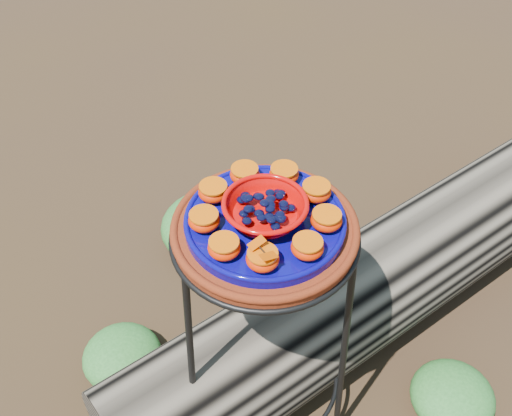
{
  "coord_description": "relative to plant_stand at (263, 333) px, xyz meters",
  "views": [
    {
      "loc": [
        -0.11,
        -0.91,
        1.69
      ],
      "look_at": [
        -0.02,
        0.0,
        0.79
      ],
      "focal_mm": 45.0,
      "sensor_mm": 36.0,
      "label": 1
    }
  ],
  "objects": [
    {
      "name": "orange_half_1",
      "position": [
        0.07,
        -0.1,
        0.42
      ],
      "size": [
        0.06,
        0.06,
        0.04
      ],
      "primitive_type": "ellipsoid",
      "color": "#D50800",
      "rests_on": "cobalt_plate"
    },
    {
      "name": "orange_half_5",
      "position": [
        -0.03,
        0.12,
        0.42
      ],
      "size": [
        0.06,
        0.06,
        0.04
      ],
      "primitive_type": "ellipsoid",
      "color": "#D50800",
      "rests_on": "cobalt_plate"
    },
    {
      "name": "orange_half_7",
      "position": [
        -0.12,
        -0.01,
        0.42
      ],
      "size": [
        0.06,
        0.06,
        0.04
      ],
      "primitive_type": "ellipsoid",
      "color": "#D50800",
      "rests_on": "cobalt_plate"
    },
    {
      "name": "driftwood_log",
      "position": [
        0.38,
        0.27,
        -0.18
      ],
      "size": [
        1.76,
        1.32,
        0.33
      ],
      "primitive_type": null,
      "rotation": [
        0.0,
        0.0,
        0.54
      ],
      "color": "black",
      "rests_on": "ground"
    },
    {
      "name": "glass_gems",
      "position": [
        0.0,
        0.0,
        0.46
      ],
      "size": [
        0.13,
        0.13,
        0.02
      ],
      "primitive_type": null,
      "color": "black",
      "rests_on": "red_bowl"
    },
    {
      "name": "terracotta_saucer",
      "position": [
        0.0,
        0.0,
        0.37
      ],
      "size": [
        0.39,
        0.39,
        0.03
      ],
      "primitive_type": "cylinder",
      "color": "#481C0B",
      "rests_on": "plant_stand"
    },
    {
      "name": "orange_half_3",
      "position": [
        0.11,
        0.05,
        0.42
      ],
      "size": [
        0.06,
        0.06,
        0.04
      ],
      "primitive_type": "ellipsoid",
      "color": "#D50800",
      "rests_on": "cobalt_plate"
    },
    {
      "name": "red_bowl",
      "position": [
        0.0,
        0.0,
        0.43
      ],
      "size": [
        0.17,
        0.17,
        0.05
      ],
      "primitive_type": null,
      "color": "#C10604",
      "rests_on": "cobalt_plate"
    },
    {
      "name": "orange_half_4",
      "position": [
        0.05,
        0.11,
        0.42
      ],
      "size": [
        0.06,
        0.06,
        0.04
      ],
      "primitive_type": "ellipsoid",
      "color": "#D50800",
      "rests_on": "cobalt_plate"
    },
    {
      "name": "foliage_left",
      "position": [
        -0.4,
        0.16,
        -0.29
      ],
      "size": [
        0.23,
        0.23,
        0.12
      ],
      "primitive_type": "ellipsoid",
      "color": "#215B20",
      "rests_on": "ground"
    },
    {
      "name": "orange_half_6",
      "position": [
        -0.1,
        0.07,
        0.42
      ],
      "size": [
        0.06,
        0.06,
        0.04
      ],
      "primitive_type": "ellipsoid",
      "color": "#D50800",
      "rests_on": "cobalt_plate"
    },
    {
      "name": "foliage_back",
      "position": [
        -0.12,
        0.64,
        -0.27
      ],
      "size": [
        0.34,
        0.34,
        0.17
      ],
      "primitive_type": "ellipsoid",
      "color": "#215B20",
      "rests_on": "ground"
    },
    {
      "name": "butterfly",
      "position": [
        -0.02,
        -0.12,
        0.45
      ],
      "size": [
        0.08,
        0.07,
        0.01
      ],
      "primitive_type": null,
      "rotation": [
        0.0,
        0.0,
        0.48
      ],
      "color": "#C44200",
      "rests_on": "orange_half_0"
    },
    {
      "name": "ground",
      "position": [
        0.0,
        0.0,
        -0.35
      ],
      "size": [
        60.0,
        60.0,
        0.0
      ],
      "primitive_type": "plane",
      "color": "#302017"
    },
    {
      "name": "cobalt_plate",
      "position": [
        0.0,
        0.0,
        0.39
      ],
      "size": [
        0.33,
        0.33,
        0.02
      ],
      "primitive_type": "cylinder",
      "color": "#080063",
      "rests_on": "terracotta_saucer"
    },
    {
      "name": "orange_half_2",
      "position": [
        0.12,
        -0.03,
        0.42
      ],
      "size": [
        0.06,
        0.06,
        0.04
      ],
      "primitive_type": "ellipsoid",
      "color": "#D50800",
      "rests_on": "cobalt_plate"
    },
    {
      "name": "orange_half_8",
      "position": [
        -0.09,
        -0.09,
        0.42
      ],
      "size": [
        0.06,
        0.06,
        0.04
      ],
      "primitive_type": "ellipsoid",
      "color": "#D50800",
      "rests_on": "cobalt_plate"
    },
    {
      "name": "foliage_right",
      "position": [
        0.53,
        -0.06,
        -0.29
      ],
      "size": [
        0.24,
        0.24,
        0.12
      ],
      "primitive_type": "ellipsoid",
      "color": "#215B20",
      "rests_on": "ground"
    },
    {
      "name": "orange_half_0",
      "position": [
        -0.02,
        -0.12,
        0.42
      ],
      "size": [
        0.06,
        0.06,
        0.04
      ],
      "primitive_type": "ellipsoid",
      "color": "#D50800",
      "rests_on": "cobalt_plate"
    },
    {
      "name": "plant_stand",
      "position": [
        0.0,
        0.0,
        0.0
      ],
      "size": [
        0.44,
        0.44,
        0.7
      ],
      "primitive_type": null,
      "color": "black",
      "rests_on": "ground"
    }
  ]
}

